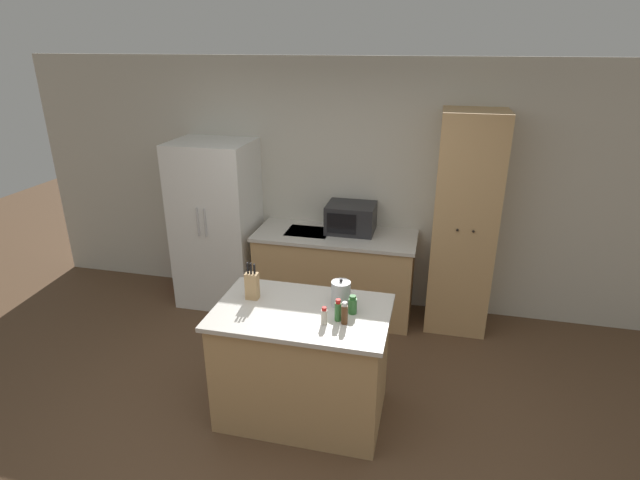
{
  "coord_description": "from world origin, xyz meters",
  "views": [
    {
      "loc": [
        0.87,
        -2.68,
        2.73
      ],
      "look_at": [
        -0.1,
        1.4,
        1.05
      ],
      "focal_mm": 28.0,
      "sensor_mm": 36.0,
      "label": 1
    }
  ],
  "objects_px": {
    "refrigerator": "(217,224)",
    "fire_extinguisher": "(177,273)",
    "pantry_cabinet": "(464,225)",
    "spice_bottle_short_red": "(353,305)",
    "kettle": "(341,294)",
    "spice_bottle_tall_dark": "(324,316)",
    "spice_bottle_amber_oil": "(345,314)",
    "spice_bottle_green_herb": "(338,311)",
    "microwave": "(351,218)",
    "knife_block": "(252,285)"
  },
  "relations": [
    {
      "from": "microwave",
      "to": "kettle",
      "type": "height_order",
      "value": "microwave"
    },
    {
      "from": "pantry_cabinet",
      "to": "spice_bottle_green_herb",
      "type": "xyz_separation_m",
      "value": [
        -0.88,
        -1.74,
        -0.09
      ]
    },
    {
      "from": "pantry_cabinet",
      "to": "kettle",
      "type": "height_order",
      "value": "pantry_cabinet"
    },
    {
      "from": "fire_extinguisher",
      "to": "microwave",
      "type": "bearing_deg",
      "value": 1.2
    },
    {
      "from": "spice_bottle_tall_dark",
      "to": "spice_bottle_short_red",
      "type": "xyz_separation_m",
      "value": [
        0.16,
        0.19,
        0.0
      ]
    },
    {
      "from": "refrigerator",
      "to": "fire_extinguisher",
      "type": "bearing_deg",
      "value": 172.95
    },
    {
      "from": "refrigerator",
      "to": "pantry_cabinet",
      "type": "height_order",
      "value": "pantry_cabinet"
    },
    {
      "from": "spice_bottle_short_red",
      "to": "pantry_cabinet",
      "type": "bearing_deg",
      "value": 63.69
    },
    {
      "from": "refrigerator",
      "to": "fire_extinguisher",
      "type": "xyz_separation_m",
      "value": [
        -0.6,
        0.07,
        -0.68
      ]
    },
    {
      "from": "spice_bottle_short_red",
      "to": "fire_extinguisher",
      "type": "bearing_deg",
      "value": 145.18
    },
    {
      "from": "spice_bottle_tall_dark",
      "to": "spice_bottle_short_red",
      "type": "relative_size",
      "value": 0.93
    },
    {
      "from": "refrigerator",
      "to": "microwave",
      "type": "relative_size",
      "value": 3.66
    },
    {
      "from": "refrigerator",
      "to": "spice_bottle_short_red",
      "type": "xyz_separation_m",
      "value": [
        1.75,
        -1.56,
        0.09
      ]
    },
    {
      "from": "spice_bottle_green_herb",
      "to": "fire_extinguisher",
      "type": "distance_m",
      "value": 2.97
    },
    {
      "from": "kettle",
      "to": "fire_extinguisher",
      "type": "bearing_deg",
      "value": 145.57
    },
    {
      "from": "spice_bottle_short_red",
      "to": "spice_bottle_green_herb",
      "type": "relative_size",
      "value": 0.85
    },
    {
      "from": "refrigerator",
      "to": "spice_bottle_tall_dark",
      "type": "relative_size",
      "value": 13.88
    },
    {
      "from": "refrigerator",
      "to": "pantry_cabinet",
      "type": "xyz_separation_m",
      "value": [
        2.55,
        0.06,
        0.19
      ]
    },
    {
      "from": "spice_bottle_short_red",
      "to": "spice_bottle_green_herb",
      "type": "distance_m",
      "value": 0.15
    },
    {
      "from": "pantry_cabinet",
      "to": "spice_bottle_green_herb",
      "type": "relative_size",
      "value": 13.22
    },
    {
      "from": "spice_bottle_amber_oil",
      "to": "refrigerator",
      "type": "bearing_deg",
      "value": 135.18
    },
    {
      "from": "pantry_cabinet",
      "to": "kettle",
      "type": "xyz_separation_m",
      "value": [
        -0.91,
        -1.53,
        -0.07
      ]
    },
    {
      "from": "knife_block",
      "to": "microwave",
      "type": "bearing_deg",
      "value": 74.33
    },
    {
      "from": "fire_extinguisher",
      "to": "spice_bottle_green_herb",
      "type": "bearing_deg",
      "value": -37.74
    },
    {
      "from": "spice_bottle_tall_dark",
      "to": "spice_bottle_short_red",
      "type": "bearing_deg",
      "value": 49.1
    },
    {
      "from": "microwave",
      "to": "spice_bottle_short_red",
      "type": "xyz_separation_m",
      "value": [
        0.31,
        -1.68,
        -0.06
      ]
    },
    {
      "from": "fire_extinguisher",
      "to": "pantry_cabinet",
      "type": "bearing_deg",
      "value": -0.23
    },
    {
      "from": "pantry_cabinet",
      "to": "fire_extinguisher",
      "type": "height_order",
      "value": "pantry_cabinet"
    },
    {
      "from": "refrigerator",
      "to": "spice_bottle_tall_dark",
      "type": "distance_m",
      "value": 2.36
    },
    {
      "from": "refrigerator",
      "to": "spice_bottle_amber_oil",
      "type": "xyz_separation_m",
      "value": [
        1.72,
        -1.71,
        0.1
      ]
    },
    {
      "from": "knife_block",
      "to": "spice_bottle_short_red",
      "type": "height_order",
      "value": "knife_block"
    },
    {
      "from": "spice_bottle_tall_dark",
      "to": "fire_extinguisher",
      "type": "distance_m",
      "value": 2.95
    },
    {
      "from": "pantry_cabinet",
      "to": "spice_bottle_tall_dark",
      "type": "xyz_separation_m",
      "value": [
        -0.97,
        -1.81,
        -0.1
      ]
    },
    {
      "from": "pantry_cabinet",
      "to": "fire_extinguisher",
      "type": "relative_size",
      "value": 4.52
    },
    {
      "from": "microwave",
      "to": "spice_bottle_tall_dark",
      "type": "xyz_separation_m",
      "value": [
        0.15,
        -1.86,
        -0.07
      ]
    },
    {
      "from": "fire_extinguisher",
      "to": "refrigerator",
      "type": "bearing_deg",
      "value": -7.05
    },
    {
      "from": "spice_bottle_short_red",
      "to": "kettle",
      "type": "relative_size",
      "value": 0.65
    },
    {
      "from": "spice_bottle_short_red",
      "to": "kettle",
      "type": "distance_m",
      "value": 0.14
    },
    {
      "from": "refrigerator",
      "to": "spice_bottle_short_red",
      "type": "relative_size",
      "value": 12.85
    },
    {
      "from": "spice_bottle_tall_dark",
      "to": "spice_bottle_amber_oil",
      "type": "height_order",
      "value": "spice_bottle_amber_oil"
    },
    {
      "from": "refrigerator",
      "to": "spice_bottle_amber_oil",
      "type": "relative_size",
      "value": 10.76
    },
    {
      "from": "spice_bottle_short_red",
      "to": "spice_bottle_green_herb",
      "type": "height_order",
      "value": "spice_bottle_green_herb"
    },
    {
      "from": "spice_bottle_tall_dark",
      "to": "pantry_cabinet",
      "type": "bearing_deg",
      "value": 61.93
    },
    {
      "from": "microwave",
      "to": "knife_block",
      "type": "relative_size",
      "value": 1.65
    },
    {
      "from": "spice_bottle_tall_dark",
      "to": "microwave",
      "type": "bearing_deg",
      "value": 94.61
    },
    {
      "from": "pantry_cabinet",
      "to": "knife_block",
      "type": "bearing_deg",
      "value": -134.9
    },
    {
      "from": "spice_bottle_tall_dark",
      "to": "spice_bottle_green_herb",
      "type": "xyz_separation_m",
      "value": [
        0.08,
        0.07,
        0.02
      ]
    },
    {
      "from": "refrigerator",
      "to": "microwave",
      "type": "xyz_separation_m",
      "value": [
        1.44,
        0.12,
        0.15
      ]
    },
    {
      "from": "refrigerator",
      "to": "kettle",
      "type": "height_order",
      "value": "refrigerator"
    },
    {
      "from": "spice_bottle_short_red",
      "to": "kettle",
      "type": "height_order",
      "value": "kettle"
    }
  ]
}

